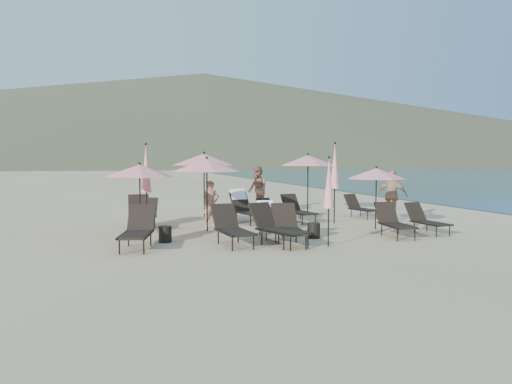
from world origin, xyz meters
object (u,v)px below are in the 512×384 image
object	(u,v)px
lounger_6	(139,213)
umbrella_closed_0	(329,184)
lounger_11	(360,207)
umbrella_closed_2	(146,169)
beachgoer_b	(258,189)
lounger_5	(426,219)
beachgoer_c	(392,195)
side_table_0	(165,234)
umbrella_open_3	(204,159)
lounger_12	(269,220)
lounger_8	(246,207)
side_table_1	(314,230)
umbrella_open_0	(140,171)
beachgoer_a	(211,205)
lounger_2	(277,226)
lounger_4	(394,221)
umbrella_open_1	(207,165)
lounger_3	(288,226)
umbrella_open_4	(308,160)
lounger_1	(232,227)
lounger_7	(145,215)
umbrella_closed_1	(335,167)
lounger_0	(138,229)
umbrella_open_2	(376,174)
lounger_9	(272,212)
lounger_10	(298,209)

from	to	relation	value
lounger_6	umbrella_closed_0	xyz separation A→B (m)	(4.34, -4.93, 1.13)
lounger_11	umbrella_closed_2	xyz separation A→B (m)	(-8.08, -0.68, 1.52)
umbrella_closed_2	beachgoer_b	bearing A→B (deg)	35.95
lounger_5	beachgoer_c	bearing A→B (deg)	72.56
lounger_11	side_table_0	world-z (taller)	lounger_11
umbrella_open_3	lounger_12	bearing A→B (deg)	-76.91
lounger_8	side_table_1	size ratio (longest dim) A/B	4.42
lounger_12	umbrella_open_0	xyz separation A→B (m)	(-3.57, 1.32, 1.43)
lounger_11	beachgoer_b	distance (m)	4.33
lounger_11	beachgoer_a	distance (m)	6.18
lounger_5	umbrella_closed_0	size ratio (longest dim) A/B	0.68
beachgoer_a	lounger_2	bearing A→B (deg)	-82.21
lounger_4	umbrella_open_1	size ratio (longest dim) A/B	0.74
lounger_3	umbrella_open_4	xyz separation A→B (m)	(3.18, 5.96, 1.69)
umbrella_open_3	lounger_1	bearing A→B (deg)	-94.46
lounger_7	side_table_1	bearing A→B (deg)	-21.55
umbrella_open_0	umbrella_open_4	distance (m)	7.46
umbrella_open_0	lounger_7	bearing A→B (deg)	78.74
umbrella_open_4	umbrella_closed_2	distance (m)	6.76
lounger_6	umbrella_closed_2	distance (m)	1.47
lounger_8	umbrella_closed_1	size ratio (longest dim) A/B	0.68
umbrella_open_1	lounger_12	bearing A→B (deg)	-43.19
lounger_0	umbrella_closed_0	world-z (taller)	umbrella_closed_0
umbrella_open_1	lounger_0	bearing A→B (deg)	-134.91
lounger_8	umbrella_closed_2	world-z (taller)	umbrella_closed_2
lounger_3	lounger_7	xyz separation A→B (m)	(-3.33, 4.07, -0.03)
side_table_0	lounger_8	bearing A→B (deg)	45.21
lounger_5	umbrella_open_2	world-z (taller)	umbrella_open_2
umbrella_open_0	umbrella_closed_2	distance (m)	1.22
lounger_11	beachgoer_c	world-z (taller)	beachgoer_c
lounger_7	umbrella_open_1	distance (m)	2.66
lounger_12	umbrella_open_1	distance (m)	2.63
lounger_2	lounger_3	bearing A→B (deg)	-15.37
umbrella_open_0	side_table_1	xyz separation A→B (m)	(4.64, -2.11, -1.68)
lounger_3	lounger_8	distance (m)	4.58
lounger_3	lounger_5	xyz separation A→B (m)	(4.70, 0.53, -0.07)
umbrella_closed_0	umbrella_closed_1	size ratio (longest dim) A/B	0.82
lounger_5	beachgoer_a	size ratio (longest dim) A/B	1.03
lounger_5	lounger_7	size ratio (longest dim) A/B	0.89
lounger_7	beachgoer_b	xyz separation A→B (m)	(4.94, 3.47, 0.51)
lounger_5	lounger_8	distance (m)	6.05
lounger_3	lounger_9	size ratio (longest dim) A/B	1.21
lounger_6	lounger_8	world-z (taller)	lounger_8
lounger_10	lounger_8	bearing A→B (deg)	160.08
lounger_8	beachgoer_b	size ratio (longest dim) A/B	1.01
lounger_8	umbrella_closed_0	world-z (taller)	umbrella_closed_0
lounger_0	umbrella_open_0	distance (m)	2.61
umbrella_open_2	side_table_1	bearing A→B (deg)	-159.23
lounger_6	umbrella_open_4	distance (m)	7.09
lounger_7	umbrella_closed_1	distance (m)	6.61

